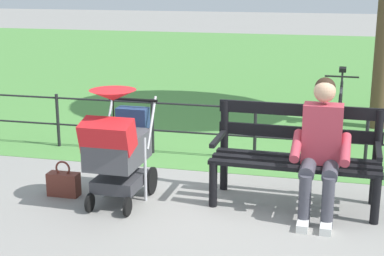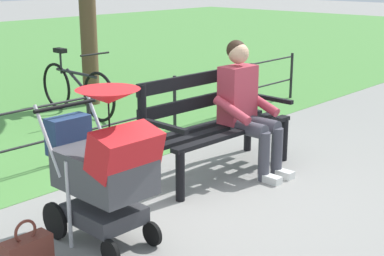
{
  "view_description": "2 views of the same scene",
  "coord_description": "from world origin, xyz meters",
  "px_view_note": "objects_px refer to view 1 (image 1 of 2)",
  "views": [
    {
      "loc": [
        -0.81,
        5.28,
        2.18
      ],
      "look_at": [
        0.44,
        0.08,
        0.75
      ],
      "focal_mm": 53.73,
      "sensor_mm": 36.0,
      "label": 1
    },
    {
      "loc": [
        3.46,
        3.28,
        1.92
      ],
      "look_at": [
        0.11,
        0.22,
        0.64
      ],
      "focal_mm": 52.65,
      "sensor_mm": 36.0,
      "label": 2
    }
  ],
  "objects_px": {
    "park_bench": "(296,151)",
    "stroller": "(118,145)",
    "handbag": "(64,184)",
    "person_on_bench": "(321,144)",
    "bicycle": "(340,107)"
  },
  "relations": [
    {
      "from": "bicycle",
      "to": "handbag",
      "type": "bearing_deg",
      "value": 49.14
    },
    {
      "from": "park_bench",
      "to": "bicycle",
      "type": "height_order",
      "value": "park_bench"
    },
    {
      "from": "person_on_bench",
      "to": "stroller",
      "type": "xyz_separation_m",
      "value": [
        1.9,
        0.2,
        -0.08
      ]
    },
    {
      "from": "handbag",
      "to": "person_on_bench",
      "type": "bearing_deg",
      "value": -176.77
    },
    {
      "from": "park_bench",
      "to": "bicycle",
      "type": "bearing_deg",
      "value": -99.09
    },
    {
      "from": "stroller",
      "to": "handbag",
      "type": "xyz_separation_m",
      "value": [
        0.62,
        -0.06,
        -0.47
      ]
    },
    {
      "from": "park_bench",
      "to": "stroller",
      "type": "xyz_separation_m",
      "value": [
        1.67,
        0.42,
        0.07
      ]
    },
    {
      "from": "stroller",
      "to": "bicycle",
      "type": "relative_size",
      "value": 0.69
    },
    {
      "from": "park_bench",
      "to": "bicycle",
      "type": "distance_m",
      "value": 2.85
    },
    {
      "from": "person_on_bench",
      "to": "stroller",
      "type": "height_order",
      "value": "person_on_bench"
    },
    {
      "from": "person_on_bench",
      "to": "bicycle",
      "type": "xyz_separation_m",
      "value": [
        -0.22,
        -3.03,
        -0.31
      ]
    },
    {
      "from": "park_bench",
      "to": "person_on_bench",
      "type": "xyz_separation_m",
      "value": [
        -0.23,
        0.22,
        0.15
      ]
    },
    {
      "from": "person_on_bench",
      "to": "handbag",
      "type": "relative_size",
      "value": 3.45
    },
    {
      "from": "stroller",
      "to": "handbag",
      "type": "relative_size",
      "value": 3.11
    },
    {
      "from": "park_bench",
      "to": "handbag",
      "type": "relative_size",
      "value": 4.37
    }
  ]
}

